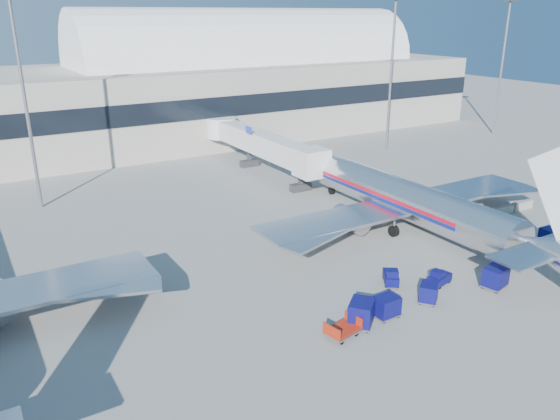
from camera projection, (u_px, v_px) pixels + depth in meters
ground at (356, 268)px, 45.77m from camera, size 260.00×260.00×0.00m
terminal at (51, 103)px, 81.58m from camera, size 170.00×28.15×21.00m
airliner_main at (408, 200)px, 53.28m from camera, size 32.00×37.26×12.07m
jetbridge_near at (257, 142)px, 72.92m from camera, size 4.40×27.50×6.25m
mast_west at (20, 69)px, 55.11m from camera, size 2.00×1.20×22.60m
mast_east at (393, 52)px, 79.50m from camera, size 2.00×1.20×22.60m
mast_far_east at (505, 47)px, 91.70m from camera, size 2.00×1.20×22.60m
barrier_near at (481, 216)px, 56.01m from camera, size 3.00×0.55×0.90m
barrier_mid at (502, 211)px, 57.62m from camera, size 3.00×0.55×0.90m
barrier_far at (522, 205)px, 59.23m from camera, size 3.00×0.55×0.90m
tug_lead at (439, 278)px, 42.71m from camera, size 2.18×1.43×1.31m
tug_right at (492, 238)px, 50.02m from camera, size 2.28×2.46×1.47m
tug_left at (391, 276)px, 42.83m from camera, size 2.09×2.36×1.39m
cart_train_a at (429, 292)px, 40.09m from camera, size 2.08×2.01×1.46m
cart_train_b at (386, 306)px, 38.04m from camera, size 1.82×1.40×1.57m
cart_train_c at (361, 313)px, 36.98m from camera, size 2.60×2.53×1.82m
cart_solo_near at (495, 277)px, 42.12m from camera, size 2.24×1.89×1.72m
cart_solo_far at (550, 235)px, 50.21m from camera, size 1.84×1.44×1.56m
cart_open_red at (343, 331)px, 35.90m from camera, size 2.49×1.97×0.60m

